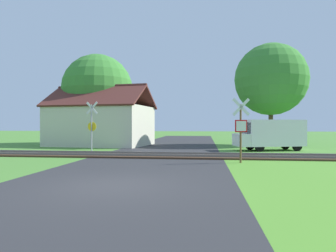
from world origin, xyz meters
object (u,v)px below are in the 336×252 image
Objects in this scene: mail_truck at (271,134)px; crossing_sign_far at (92,124)px; stop_sign_near at (241,127)px; tree_left at (98,90)px; tree_right at (271,80)px; house at (101,124)px.

crossing_sign_far is at bearing 85.89° from mail_truck.
stop_sign_near is 18.56m from tree_left.
tree_right is 7.38m from mail_truck.
house reaches higher than mail_truck.
crossing_sign_far is 0.37× the size of house.
house is 1.08× the size of tree_left.
mail_truck is (12.55, 2.71, -0.70)m from crossing_sign_far.
tree_right is at bearing -1.18° from tree_left.
crossing_sign_far is 0.67× the size of mail_truck.
tree_left reaches higher than house.
house is at bearing -61.44° from tree_left.
tree_right reaches higher than tree_left.
tree_right is at bearing -119.52° from stop_sign_near.
tree_left reaches higher than crossing_sign_far.
house is 1.03× the size of tree_right.
crossing_sign_far reaches higher than mail_truck.
crossing_sign_far is at bearing -72.30° from tree_left.
crossing_sign_far is at bearing -68.62° from house.
stop_sign_near is 0.36× the size of tree_left.
house is at bearing 58.54° from mail_truck.
stop_sign_near is 10.71m from crossing_sign_far.
stop_sign_near is 14.43m from tree_right.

